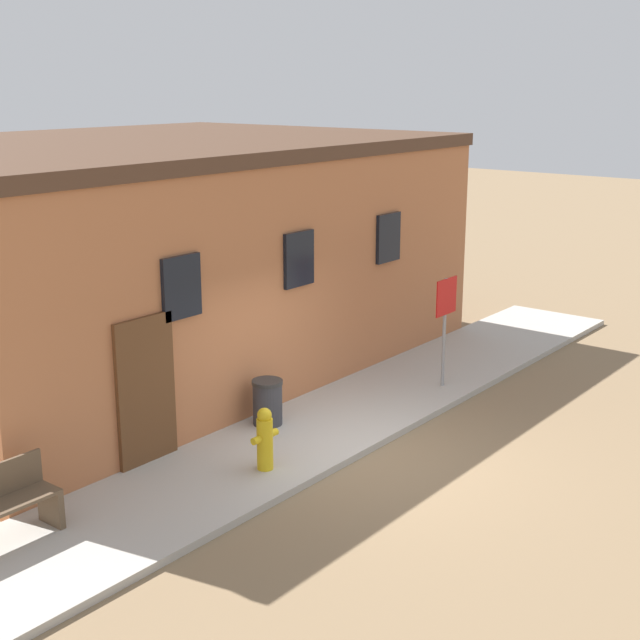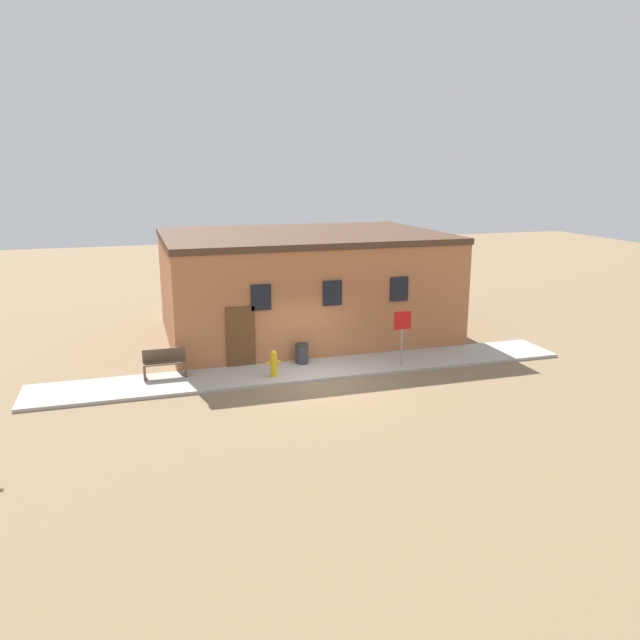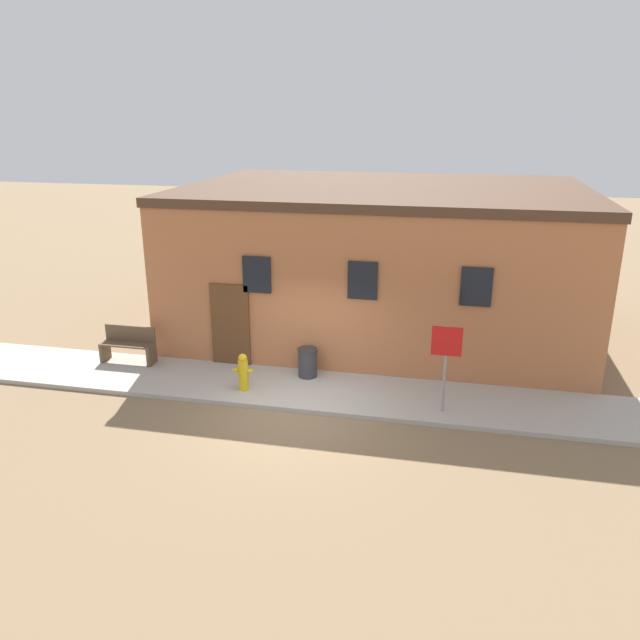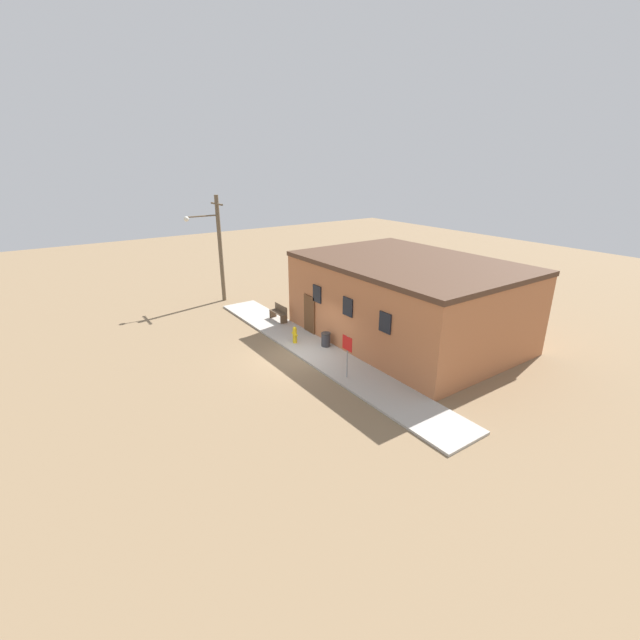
% 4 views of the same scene
% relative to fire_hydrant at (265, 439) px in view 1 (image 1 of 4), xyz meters
% --- Properties ---
extents(ground_plane, '(80.00, 80.00, 0.00)m').
position_rel_fire_hydrant_xyz_m(ground_plane, '(1.39, -0.70, -0.55)').
color(ground_plane, '#846B4C').
extents(sidewalk, '(18.42, 2.19, 0.11)m').
position_rel_fire_hydrant_xyz_m(sidewalk, '(1.39, 0.40, -0.50)').
color(sidewalk, '#B2ADA3').
rests_on(sidewalk, ground).
extents(brick_building, '(11.19, 7.98, 4.25)m').
position_rel_fire_hydrant_xyz_m(brick_building, '(2.51, 5.42, 1.58)').
color(brick_building, '#B26B42').
rests_on(brick_building, ground).
extents(fire_hydrant, '(0.47, 0.23, 0.89)m').
position_rel_fire_hydrant_xyz_m(fire_hydrant, '(0.00, 0.00, 0.00)').
color(fire_hydrant, gold).
rests_on(fire_hydrant, sidewalk).
extents(stop_sign, '(0.63, 0.06, 1.92)m').
position_rel_fire_hydrant_xyz_m(stop_sign, '(4.53, -0.13, 0.89)').
color(stop_sign, gray).
rests_on(stop_sign, sidewalk).
extents(trash_bin, '(0.48, 0.48, 0.72)m').
position_rel_fire_hydrant_xyz_m(trash_bin, '(1.27, 1.08, -0.08)').
color(trash_bin, '#333338').
rests_on(trash_bin, sidewalk).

